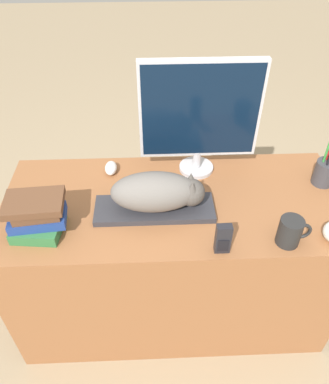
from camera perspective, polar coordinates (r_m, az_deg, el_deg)
ground_plane at (r=1.90m, az=1.73°, el=-23.97°), size 12.00×12.00×0.00m
desk at (r=1.76m, az=1.32°, el=-10.02°), size 1.37×0.60×0.72m
keyboard at (r=1.44m, az=-1.53°, el=-2.60°), size 0.46×0.15×0.02m
cat at (r=1.38m, az=-0.79°, el=0.04°), size 0.35×0.16×0.15m
monitor at (r=1.50m, az=5.44°, el=11.79°), size 0.48×0.15×0.49m
computer_mouse at (r=1.64m, az=-8.16°, el=3.64°), size 0.05×0.09×0.04m
coffee_mug at (r=1.37m, az=18.67°, el=-5.72°), size 0.12×0.08×0.11m
pen_cup at (r=1.68m, az=23.25°, el=2.82°), size 0.09×0.09×0.20m
phone at (r=1.29m, az=8.91°, el=-7.07°), size 0.05×0.03×0.12m
book_stack at (r=1.41m, az=-18.87°, el=-3.45°), size 0.21×0.18×0.14m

